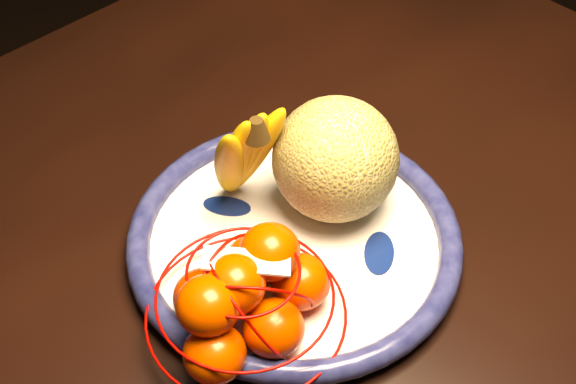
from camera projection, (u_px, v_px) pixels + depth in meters
fruit_bowl at (294, 240)px, 0.76m from camera, size 0.32×0.32×0.03m
cantaloupe at (335, 159)px, 0.75m from camera, size 0.12×0.12×0.12m
banana_bunch at (241, 152)px, 0.74m from camera, size 0.09×0.09×0.14m
mandarin_bag at (245, 296)px, 0.67m from camera, size 0.18×0.18×0.11m
price_tag at (246, 261)px, 0.65m from camera, size 0.07×0.07×0.01m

